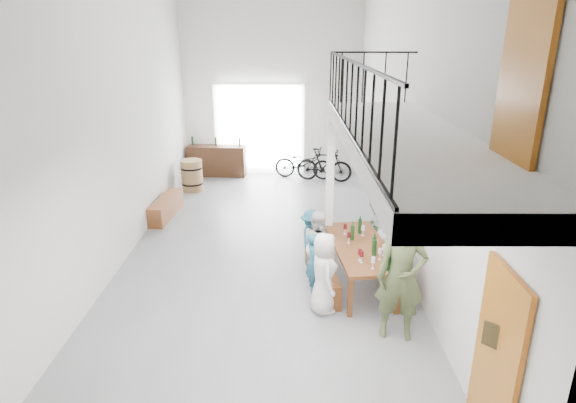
{
  "coord_description": "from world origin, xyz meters",
  "views": [
    {
      "loc": [
        0.53,
        -9.09,
        4.3
      ],
      "look_at": [
        0.51,
        -0.5,
        1.28
      ],
      "focal_mm": 30.0,
      "sensor_mm": 36.0,
      "label": 1
    }
  ],
  "objects_px": {
    "bicycle_near": "(304,163)",
    "oak_barrel": "(192,175)",
    "tasting_table": "(360,250)",
    "host_standing": "(401,276)",
    "bench_inner": "(321,272)",
    "serving_counter": "(217,161)",
    "side_bench": "(166,207)"
  },
  "relations": [
    {
      "from": "serving_counter",
      "to": "host_standing",
      "type": "xyz_separation_m",
      "value": [
        3.9,
        -8.57,
        0.51
      ]
    },
    {
      "from": "bicycle_near",
      "to": "oak_barrel",
      "type": "bearing_deg",
      "value": 123.63
    },
    {
      "from": "bench_inner",
      "to": "side_bench",
      "type": "relative_size",
      "value": 1.15
    },
    {
      "from": "tasting_table",
      "to": "serving_counter",
      "type": "xyz_separation_m",
      "value": [
        -3.53,
        7.08,
        -0.23
      ]
    },
    {
      "from": "tasting_table",
      "to": "host_standing",
      "type": "height_order",
      "value": "host_standing"
    },
    {
      "from": "host_standing",
      "to": "bench_inner",
      "type": "bearing_deg",
      "value": 131.36
    },
    {
      "from": "bench_inner",
      "to": "host_standing",
      "type": "distance_m",
      "value": 2.03
    },
    {
      "from": "side_bench",
      "to": "host_standing",
      "type": "bearing_deg",
      "value": -46.79
    },
    {
      "from": "oak_barrel",
      "to": "side_bench",
      "type": "bearing_deg",
      "value": -97.17
    },
    {
      "from": "tasting_table",
      "to": "bench_inner",
      "type": "height_order",
      "value": "tasting_table"
    },
    {
      "from": "oak_barrel",
      "to": "host_standing",
      "type": "bearing_deg",
      "value": -57.95
    },
    {
      "from": "serving_counter",
      "to": "bicycle_near",
      "type": "bearing_deg",
      "value": -2.72
    },
    {
      "from": "tasting_table",
      "to": "oak_barrel",
      "type": "xyz_separation_m",
      "value": [
        -4.02,
        5.52,
        -0.25
      ]
    },
    {
      "from": "oak_barrel",
      "to": "serving_counter",
      "type": "relative_size",
      "value": 0.5
    },
    {
      "from": "tasting_table",
      "to": "side_bench",
      "type": "distance_m",
      "value": 5.52
    },
    {
      "from": "tasting_table",
      "to": "bicycle_near",
      "type": "relative_size",
      "value": 1.26
    },
    {
      "from": "tasting_table",
      "to": "bicycle_near",
      "type": "height_order",
      "value": "bicycle_near"
    },
    {
      "from": "side_bench",
      "to": "host_standing",
      "type": "distance_m",
      "value": 6.83
    },
    {
      "from": "bench_inner",
      "to": "bicycle_near",
      "type": "distance_m",
      "value": 6.68
    },
    {
      "from": "tasting_table",
      "to": "bench_inner",
      "type": "bearing_deg",
      "value": 166.36
    },
    {
      "from": "tasting_table",
      "to": "oak_barrel",
      "type": "relative_size",
      "value": 2.55
    },
    {
      "from": "side_bench",
      "to": "oak_barrel",
      "type": "relative_size",
      "value": 1.86
    },
    {
      "from": "bench_inner",
      "to": "oak_barrel",
      "type": "distance_m",
      "value": 6.39
    },
    {
      "from": "side_bench",
      "to": "bicycle_near",
      "type": "relative_size",
      "value": 0.92
    },
    {
      "from": "tasting_table",
      "to": "bicycle_near",
      "type": "xyz_separation_m",
      "value": [
        -0.79,
        6.76,
        -0.23
      ]
    },
    {
      "from": "bench_inner",
      "to": "side_bench",
      "type": "bearing_deg",
      "value": 130.04
    },
    {
      "from": "oak_barrel",
      "to": "host_standing",
      "type": "xyz_separation_m",
      "value": [
        4.39,
        -7.01,
        0.53
      ]
    },
    {
      "from": "side_bench",
      "to": "oak_barrel",
      "type": "height_order",
      "value": "oak_barrel"
    },
    {
      "from": "serving_counter",
      "to": "bicycle_near",
      "type": "relative_size",
      "value": 0.99
    },
    {
      "from": "tasting_table",
      "to": "host_standing",
      "type": "bearing_deg",
      "value": -82.31
    },
    {
      "from": "tasting_table",
      "to": "bench_inner",
      "type": "xyz_separation_m",
      "value": [
        -0.66,
        0.09,
        -0.48
      ]
    },
    {
      "from": "host_standing",
      "to": "serving_counter",
      "type": "bearing_deg",
      "value": 122.59
    }
  ]
}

